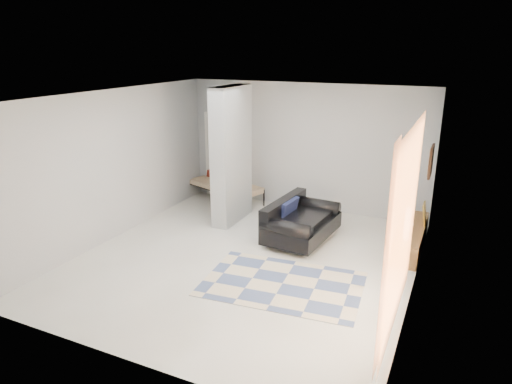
% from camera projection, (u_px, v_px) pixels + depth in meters
% --- Properties ---
extents(floor, '(6.00, 6.00, 0.00)m').
position_uv_depth(floor, '(246.00, 259.00, 7.94)').
color(floor, beige).
rests_on(floor, ground).
extents(ceiling, '(6.00, 6.00, 0.00)m').
position_uv_depth(ceiling, '(245.00, 96.00, 7.09)').
color(ceiling, white).
rests_on(ceiling, wall_back).
extents(wall_back, '(6.00, 0.00, 6.00)m').
position_uv_depth(wall_back, '(305.00, 147.00, 10.11)').
color(wall_back, '#B0B3B5').
rests_on(wall_back, ground).
extents(wall_front, '(6.00, 0.00, 6.00)m').
position_uv_depth(wall_front, '(124.00, 254.00, 4.92)').
color(wall_front, '#B0B3B5').
rests_on(wall_front, ground).
extents(wall_left, '(0.00, 6.00, 6.00)m').
position_uv_depth(wall_left, '(115.00, 165.00, 8.61)').
color(wall_left, '#B0B3B5').
rests_on(wall_left, ground).
extents(wall_right, '(0.00, 6.00, 6.00)m').
position_uv_depth(wall_right, '(421.00, 205.00, 6.42)').
color(wall_right, '#B0B3B5').
rests_on(wall_right, ground).
extents(partition_column, '(0.35, 1.20, 2.80)m').
position_uv_depth(partition_column, '(232.00, 156.00, 9.34)').
color(partition_column, '#9BA0A2').
rests_on(partition_column, floor).
extents(hallway_door, '(0.85, 0.06, 2.04)m').
position_uv_depth(hallway_door, '(221.00, 155.00, 11.03)').
color(hallway_door, white).
rests_on(hallway_door, floor).
extents(curtain, '(0.00, 2.55, 2.55)m').
position_uv_depth(curtain, '(404.00, 229.00, 5.44)').
color(curtain, '#FF8C43').
rests_on(curtain, wall_right).
extents(wall_art, '(0.04, 0.45, 0.55)m').
position_uv_depth(wall_art, '(431.00, 161.00, 7.82)').
color(wall_art, '#331A0E').
rests_on(wall_art, wall_right).
extents(media_console, '(0.45, 1.92, 0.80)m').
position_uv_depth(media_console, '(410.00, 237.00, 8.34)').
color(media_console, brown).
rests_on(media_console, floor).
extents(loveseat, '(1.13, 1.76, 0.76)m').
position_uv_depth(loveseat, '(299.00, 222.00, 8.66)').
color(loveseat, silver).
rests_on(loveseat, floor).
extents(daybed, '(2.00, 1.34, 0.77)m').
position_uv_depth(daybed, '(225.00, 184.00, 10.82)').
color(daybed, black).
rests_on(daybed, floor).
extents(area_rug, '(2.56, 1.83, 0.01)m').
position_uv_depth(area_rug, '(283.00, 284.00, 7.10)').
color(area_rug, beige).
rests_on(area_rug, floor).
extents(cylinder_lamp, '(0.10, 0.10, 0.56)m').
position_uv_depth(cylinder_lamp, '(407.00, 224.00, 7.68)').
color(cylinder_lamp, white).
rests_on(cylinder_lamp, media_console).
extents(bronze_figurine, '(0.15, 0.15, 0.26)m').
position_uv_depth(bronze_figurine, '(412.00, 213.00, 8.59)').
color(bronze_figurine, black).
rests_on(bronze_figurine, media_console).
extents(vase, '(0.20, 0.20, 0.18)m').
position_uv_depth(vase, '(409.00, 223.00, 8.23)').
color(vase, silver).
rests_on(vase, media_console).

